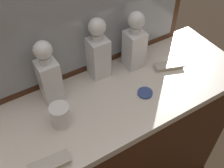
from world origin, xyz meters
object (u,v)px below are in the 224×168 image
at_px(crystal_decanter_left, 98,54).
at_px(crystal_tumbler_left, 61,116).
at_px(crystal_decanter_rear, 134,45).
at_px(silver_brush_far_right, 169,66).
at_px(porcelain_dish, 145,93).
at_px(crystal_decanter_front, 49,78).
at_px(silver_brush_right, 50,164).

xyz_separation_m(crystal_decanter_left, crystal_tumbler_left, (-0.28, -0.18, -0.08)).
bearing_deg(crystal_decanter_rear, crystal_decanter_left, 169.75).
bearing_deg(silver_brush_far_right, crystal_decanter_rear, 140.75).
xyz_separation_m(crystal_decanter_rear, crystal_decanter_left, (-0.18, 0.03, 0.00)).
bearing_deg(crystal_decanter_rear, silver_brush_far_right, -39.25).
distance_m(crystal_tumbler_left, porcelain_dish, 0.39).
bearing_deg(crystal_decanter_left, crystal_decanter_front, -172.61).
relative_size(crystal_decanter_front, silver_brush_far_right, 1.99).
distance_m(crystal_decanter_left, silver_brush_far_right, 0.37).
height_order(crystal_decanter_front, crystal_decanter_left, crystal_decanter_front).
relative_size(crystal_decanter_front, crystal_decanter_rear, 1.04).
bearing_deg(porcelain_dish, crystal_decanter_rear, 70.69).
distance_m(crystal_decanter_left, silver_brush_right, 0.53).
bearing_deg(crystal_decanter_left, porcelain_dish, -63.95).
xyz_separation_m(crystal_decanter_front, crystal_tumbler_left, (-0.02, -0.14, -0.08)).
xyz_separation_m(crystal_tumbler_left, silver_brush_far_right, (0.59, 0.03, -0.03)).
bearing_deg(porcelain_dish, crystal_tumbler_left, 172.70).
xyz_separation_m(crystal_decanter_rear, crystal_tumbler_left, (-0.45, -0.14, -0.08)).
relative_size(crystal_decanter_left, porcelain_dish, 4.48).
bearing_deg(crystal_tumbler_left, crystal_decanter_left, 32.67).
relative_size(crystal_tumbler_left, porcelain_dish, 1.43).
xyz_separation_m(crystal_decanter_left, silver_brush_far_right, (0.32, -0.15, -0.11)).
relative_size(crystal_decanter_left, crystal_tumbler_left, 3.14).
bearing_deg(porcelain_dish, crystal_decanter_front, 151.85).
bearing_deg(silver_brush_far_right, crystal_decanter_front, 168.73).
height_order(crystal_decanter_left, porcelain_dish, crystal_decanter_left).
bearing_deg(crystal_decanter_rear, silver_brush_right, -152.28).
height_order(silver_brush_right, porcelain_dish, silver_brush_right).
relative_size(crystal_decanter_front, silver_brush_right, 1.99).
bearing_deg(silver_brush_right, porcelain_dish, 11.89).
xyz_separation_m(crystal_tumbler_left, porcelain_dish, (0.39, -0.05, -0.04)).
height_order(crystal_decanter_front, crystal_tumbler_left, crystal_decanter_front).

